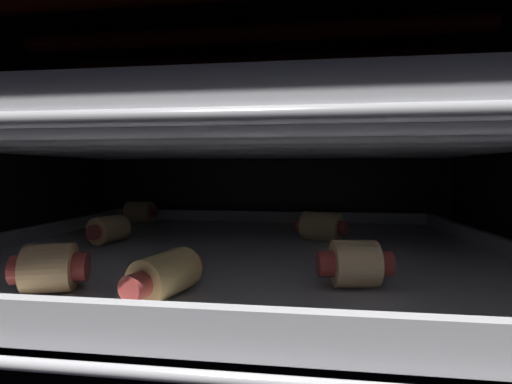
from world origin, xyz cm
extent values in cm
cube|color=black|center=(0.00, 0.00, -0.60)|extent=(60.67, 50.80, 1.20)
cube|color=black|center=(0.00, 24.80, 17.37)|extent=(60.67, 1.20, 34.73)
cube|color=black|center=(0.00, 0.00, 35.33)|extent=(60.67, 50.80, 1.20)
cylinder|color=maroon|center=(0.00, 0.00, 32.70)|extent=(46.62, 1.75, 1.75)
cylinder|color=maroon|center=(0.00, 8.87, 32.70)|extent=(46.62, 1.75, 1.75)
cylinder|color=#B7B7BC|center=(-27.41, 0.00, 10.11)|extent=(0.62, 47.43, 0.62)
cylinder|color=#B7B7BC|center=(0.00, -21.34, 10.11)|extent=(54.82, 0.62, 0.62)
cylinder|color=#B7B7BC|center=(0.00, -16.60, 10.11)|extent=(54.82, 0.62, 0.62)
cylinder|color=#B7B7BC|center=(0.00, -11.86, 10.11)|extent=(54.82, 0.62, 0.62)
cylinder|color=#B7B7BC|center=(0.00, -7.11, 10.11)|extent=(54.82, 0.62, 0.62)
cylinder|color=#B7B7BC|center=(0.00, -2.37, 10.11)|extent=(54.82, 0.62, 0.62)
cylinder|color=#B7B7BC|center=(0.00, 2.37, 10.11)|extent=(54.82, 0.62, 0.62)
cylinder|color=#B7B7BC|center=(0.00, 7.11, 10.11)|extent=(54.82, 0.62, 0.62)
cylinder|color=#B7B7BC|center=(0.00, 11.86, 10.11)|extent=(54.82, 0.62, 0.62)
cylinder|color=#B7B7BC|center=(0.00, 16.60, 10.11)|extent=(54.82, 0.62, 0.62)
cylinder|color=#B7B7BC|center=(0.00, 21.34, 10.11)|extent=(54.82, 0.62, 0.62)
cube|color=silver|center=(0.00, 0.00, 10.84)|extent=(49.83, 41.18, 0.84)
cube|color=silver|center=(0.00, -20.19, 12.06)|extent=(49.83, 0.80, 1.59)
cube|color=silver|center=(0.00, 20.19, 12.06)|extent=(49.83, 0.80, 1.59)
cube|color=silver|center=(-24.51, 0.00, 12.06)|extent=(0.80, 41.18, 1.59)
cube|color=silver|center=(24.51, 0.00, 12.06)|extent=(0.80, 41.18, 1.59)
cylinder|color=#E9B878|center=(-10.36, -14.94, 12.84)|extent=(3.75, 3.92, 3.15)
cylinder|color=#B23D38|center=(-12.10, -15.54, 12.84)|extent=(1.38, 2.04, 1.88)
cylinder|color=#B23D38|center=(-8.62, -14.33, 12.84)|extent=(1.38, 2.04, 1.88)
cylinder|color=#DCB575|center=(-15.15, 0.82, 12.76)|extent=(3.81, 4.18, 2.99)
cylinder|color=#B23D38|center=(-15.71, -1.19, 12.76)|extent=(1.70, 1.05, 1.59)
cylinder|color=#B23D38|center=(-14.60, 2.83, 12.76)|extent=(1.70, 1.05, 1.59)
cylinder|color=#E8C070|center=(-2.64, -14.80, 12.64)|extent=(3.85, 4.77, 2.76)
cylinder|color=#B23D38|center=(-3.41, -17.32, 12.64)|extent=(1.81, 1.53, 1.54)
cylinder|color=#B23D38|center=(-1.87, -12.28, 12.64)|extent=(1.81, 1.53, 1.54)
cylinder|color=#E8BF7A|center=(-18.85, 16.41, 12.89)|extent=(3.76, 3.26, 3.25)
cylinder|color=#B23D38|center=(-21.07, 16.40, 12.89)|extent=(0.69, 1.64, 1.64)
cylinder|color=#B23D38|center=(-16.63, 16.42, 12.89)|extent=(0.69, 1.64, 1.64)
cylinder|color=#E6C17E|center=(8.01, 5.10, 12.89)|extent=(5.05, 4.59, 3.26)
cylinder|color=#B23D38|center=(10.30, 4.15, 12.89)|extent=(1.38, 1.80, 1.60)
cylinder|color=#B23D38|center=(5.72, 6.05, 12.89)|extent=(1.38, 1.80, 1.60)
cylinder|color=#E6BD85|center=(9.39, -11.31, 12.85)|extent=(3.34, 3.56, 3.18)
cylinder|color=#B23D38|center=(11.34, -11.03, 12.85)|extent=(1.27, 1.90, 1.77)
cylinder|color=#B23D38|center=(7.44, -11.59, 12.85)|extent=(1.27, 1.90, 1.77)
cylinder|color=#B7B7BC|center=(0.00, -20.75, 21.51)|extent=(54.82, 0.79, 0.79)
cylinder|color=#B7B7BC|center=(0.00, -14.82, 21.51)|extent=(54.82, 0.79, 0.79)
cylinder|color=#B7B7BC|center=(0.00, -8.89, 21.51)|extent=(54.82, 0.79, 0.79)
cylinder|color=#B7B7BC|center=(0.00, -2.96, 21.51)|extent=(54.82, 0.79, 0.79)
cylinder|color=#B7B7BC|center=(0.00, 2.96, 21.51)|extent=(54.82, 0.79, 0.79)
cylinder|color=#B7B7BC|center=(0.00, 8.89, 21.51)|extent=(54.82, 0.79, 0.79)
cylinder|color=#B7B7BC|center=(0.00, 14.82, 21.51)|extent=(54.82, 0.79, 0.79)
cylinder|color=#B7B7BC|center=(0.00, 20.75, 21.51)|extent=(54.82, 0.79, 0.79)
cube|color=silver|center=(0.00, 0.00, 22.33)|extent=(49.83, 41.18, 0.85)
cube|color=silver|center=(0.00, -20.19, 23.28)|extent=(49.83, 0.80, 1.05)
cube|color=silver|center=(0.00, 20.19, 23.28)|extent=(49.83, 0.80, 1.05)
cube|color=silver|center=(-24.51, 0.00, 23.28)|extent=(0.80, 41.18, 1.05)
cube|color=silver|center=(24.51, 0.00, 23.28)|extent=(0.80, 41.18, 1.05)
cylinder|color=#E0C67F|center=(-0.24, -2.25, 24.22)|extent=(4.63, 3.71, 2.92)
cylinder|color=#B23D38|center=(2.08, -2.74, 24.22)|extent=(0.93, 1.63, 1.54)
cylinder|color=#B23D38|center=(-2.56, -1.76, 24.22)|extent=(0.93, 1.63, 1.54)
cylinder|color=#D6C67A|center=(7.66, -6.76, 24.35)|extent=(4.78, 4.98, 3.18)
cylinder|color=#B23D38|center=(6.36, -4.78, 24.35)|extent=(2.01, 1.74, 1.83)
cylinder|color=#B23D38|center=(8.96, -8.75, 24.35)|extent=(2.01, 1.74, 1.83)
cylinder|color=#D5C584|center=(13.81, 7.77, 24.30)|extent=(3.21, 3.91, 3.08)
cylinder|color=#B23D38|center=(13.73, 10.08, 24.30)|extent=(1.64, 0.87, 1.61)
cylinder|color=#B23D38|center=(13.89, 5.45, 24.30)|extent=(1.64, 0.87, 1.61)
cylinder|color=#DAB382|center=(-16.90, -7.30, 24.22)|extent=(4.31, 4.39, 2.92)
cylinder|color=#B23D38|center=(-18.10, -8.94, 24.22)|extent=(1.61, 1.46, 1.44)
cylinder|color=#B23D38|center=(-15.70, -5.67, 24.22)|extent=(1.61, 1.46, 1.44)
cylinder|color=#EBBA7A|center=(21.69, 13.37, 24.21)|extent=(3.66, 3.34, 2.91)
cylinder|color=#B23D38|center=(23.74, 13.66, 24.21)|extent=(1.10, 1.78, 1.67)
cylinder|color=#B23D38|center=(19.64, 13.07, 24.21)|extent=(1.10, 1.78, 1.67)
cylinder|color=#E6BF76|center=(-13.90, -10.72, 24.40)|extent=(4.91, 5.07, 3.29)
cylinder|color=#B23D38|center=(-15.32, -8.64, 24.40)|extent=(1.96, 1.85, 1.60)
cylinder|color=#B23D38|center=(-12.48, -12.80, 24.40)|extent=(1.96, 1.85, 1.60)
cylinder|color=#EAC581|center=(1.67, 13.71, 24.12)|extent=(4.80, 4.57, 2.73)
cylinder|color=#B23D38|center=(-0.14, 12.32, 24.12)|extent=(1.38, 1.53, 1.46)
cylinder|color=#B23D38|center=(3.48, 15.11, 24.12)|extent=(1.38, 1.53, 1.46)
cylinder|color=#E8B37E|center=(-9.46, -3.75, 24.27)|extent=(4.18, 4.38, 3.04)
cylinder|color=#B23D38|center=(-10.33, -5.67, 24.27)|extent=(1.70, 1.34, 1.51)
cylinder|color=#B23D38|center=(-8.59, -1.84, 24.27)|extent=(1.70, 1.34, 1.51)
cylinder|color=#D8B372|center=(-12.73, 2.18, 24.19)|extent=(3.55, 3.50, 2.86)
cylinder|color=#B23D38|center=(-10.92, 2.64, 24.19)|extent=(1.18, 1.76, 1.61)
cylinder|color=#B23D38|center=(-14.55, 1.72, 24.19)|extent=(1.18, 1.76, 1.61)
cylinder|color=#DBC373|center=(13.32, -7.62, 24.26)|extent=(3.54, 3.43, 3.01)
cylinder|color=#B23D38|center=(15.34, -7.91, 24.26)|extent=(1.17, 1.75, 1.63)
cylinder|color=#B23D38|center=(11.30, -7.32, 24.26)|extent=(1.17, 1.75, 1.63)
cylinder|color=#E7C67F|center=(-14.65, 6.26, 24.23)|extent=(3.62, 3.97, 2.95)
cylinder|color=#B23D38|center=(-14.20, 8.30, 24.23)|extent=(1.78, 1.10, 1.65)
cylinder|color=#B23D38|center=(-15.11, 4.23, 24.23)|extent=(1.78, 1.10, 1.65)
camera|label=1|loc=(5.83, -36.34, 19.11)|focal=25.54mm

